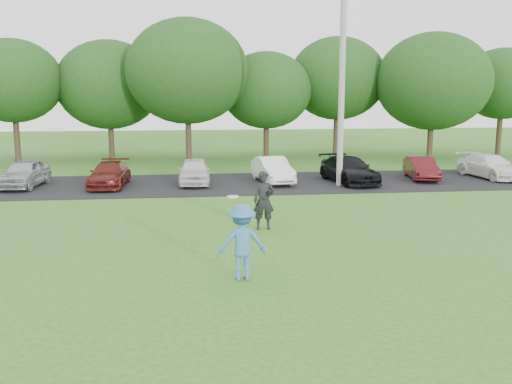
# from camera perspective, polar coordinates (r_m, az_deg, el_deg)

# --- Properties ---
(ground) EXTENTS (100.00, 100.00, 0.00)m
(ground) POSITION_cam_1_polar(r_m,az_deg,el_deg) (14.43, 1.67, -7.54)
(ground) COLOR #2E661D
(ground) RESTS_ON ground
(parking_lot) EXTENTS (32.00, 6.50, 0.03)m
(parking_lot) POSITION_cam_1_polar(r_m,az_deg,el_deg) (27.03, -2.40, 0.86)
(parking_lot) COLOR black
(parking_lot) RESTS_ON ground
(utility_pole) EXTENTS (0.28, 0.28, 9.70)m
(utility_pole) POSITION_cam_1_polar(r_m,az_deg,el_deg) (26.34, 8.59, 11.07)
(utility_pole) COLOR #9B9B96
(utility_pole) RESTS_ON ground
(frisbee_player) EXTENTS (1.20, 0.76, 2.05)m
(frisbee_player) POSITION_cam_1_polar(r_m,az_deg,el_deg) (13.32, -1.43, -5.02)
(frisbee_player) COLOR teal
(frisbee_player) RESTS_ON ground
(camera_bystander) EXTENTS (0.69, 0.46, 1.86)m
(camera_bystander) POSITION_cam_1_polar(r_m,az_deg,el_deg) (18.08, 0.80, -0.86)
(camera_bystander) COLOR black
(camera_bystander) RESTS_ON ground
(parked_cars) EXTENTS (28.06, 4.93, 1.24)m
(parked_cars) POSITION_cam_1_polar(r_m,az_deg,el_deg) (26.89, -2.34, 2.13)
(parked_cars) COLOR silver
(parked_cars) RESTS_ON parking_lot
(tree_row) EXTENTS (42.39, 9.85, 8.64)m
(tree_row) POSITION_cam_1_polar(r_m,az_deg,el_deg) (36.53, -1.26, 11.00)
(tree_row) COLOR #38281C
(tree_row) RESTS_ON ground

